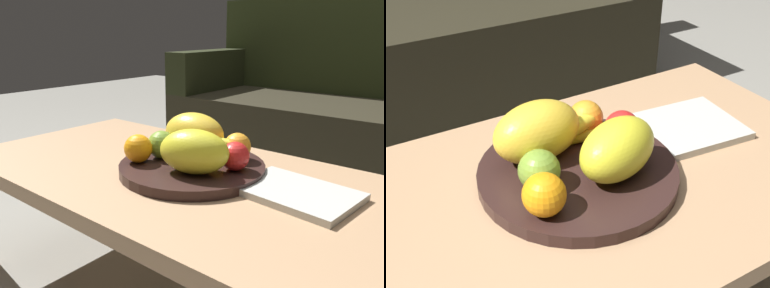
{
  "view_description": "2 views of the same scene",
  "coord_description": "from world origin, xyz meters",
  "views": [
    {
      "loc": [
        0.65,
        -0.71,
        0.74
      ],
      "look_at": [
        0.05,
        0.02,
        0.46
      ],
      "focal_mm": 36.95,
      "sensor_mm": 36.0,
      "label": 1
    },
    {
      "loc": [
        -0.33,
        -0.61,
        0.93
      ],
      "look_at": [
        0.05,
        0.02,
        0.46
      ],
      "focal_mm": 45.88,
      "sensor_mm": 36.0,
      "label": 2
    }
  ],
  "objects": [
    {
      "name": "orange_left",
      "position": [
        0.12,
        0.11,
        0.44
      ],
      "size": [
        0.07,
        0.07,
        0.07
      ],
      "primitive_type": "sphere",
      "color": "orange",
      "rests_on": "fruit_bowl"
    },
    {
      "name": "apple_left",
      "position": [
        -0.04,
        0.0,
        0.45
      ],
      "size": [
        0.07,
        0.07,
        0.07
      ],
      "primitive_type": "sphere",
      "color": "olive",
      "rests_on": "fruit_bowl"
    },
    {
      "name": "fruit_bowl",
      "position": [
        0.05,
        0.02,
        0.4
      ],
      "size": [
        0.37,
        0.37,
        0.03
      ],
      "primitive_type": "cylinder",
      "color": "#301D1A",
      "rests_on": "coffee_table"
    },
    {
      "name": "apple_front",
      "position": [
        0.16,
        0.04,
        0.44
      ],
      "size": [
        0.07,
        0.07,
        0.07
      ],
      "primitive_type": "sphere",
      "color": "red",
      "rests_on": "fruit_bowl"
    },
    {
      "name": "orange_front",
      "position": [
        -0.06,
        -0.06,
        0.45
      ],
      "size": [
        0.07,
        0.07,
        0.07
      ],
      "primitive_type": "sphere",
      "color": "orange",
      "rests_on": "fruit_bowl"
    },
    {
      "name": "couch",
      "position": [
        0.05,
        1.23,
        0.3
      ],
      "size": [
        1.7,
        0.7,
        0.9
      ],
      "color": "black",
      "rests_on": "ground_plane"
    },
    {
      "name": "banana_bunch",
      "position": [
        0.07,
        0.09,
        0.44
      ],
      "size": [
        0.15,
        0.11,
        0.06
      ],
      "color": "yellow",
      "rests_on": "fruit_bowl"
    },
    {
      "name": "melon_smaller_beside",
      "position": [
        0.1,
        -0.03,
        0.46
      ],
      "size": [
        0.19,
        0.16,
        0.11
      ],
      "primitive_type": "ellipsoid",
      "rotation": [
        0.0,
        0.0,
        0.34
      ],
      "color": "yellow",
      "rests_on": "fruit_bowl"
    },
    {
      "name": "coffee_table",
      "position": [
        0.0,
        0.0,
        0.34
      ],
      "size": [
        1.19,
        0.61,
        0.38
      ],
      "color": "tan",
      "rests_on": "ground_plane"
    },
    {
      "name": "magazine",
      "position": [
        0.32,
        0.05,
        0.39
      ],
      "size": [
        0.27,
        0.2,
        0.02
      ],
      "primitive_type": "cube",
      "rotation": [
        0.0,
        0.0,
        -0.1
      ],
      "color": "beige",
      "rests_on": "coffee_table"
    },
    {
      "name": "melon_large_front",
      "position": [
        -0.0,
        0.09,
        0.47
      ],
      "size": [
        0.18,
        0.13,
        0.11
      ],
      "primitive_type": "ellipsoid",
      "rotation": [
        0.0,
        0.0,
        0.1
      ],
      "color": "yellow",
      "rests_on": "fruit_bowl"
    }
  ]
}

